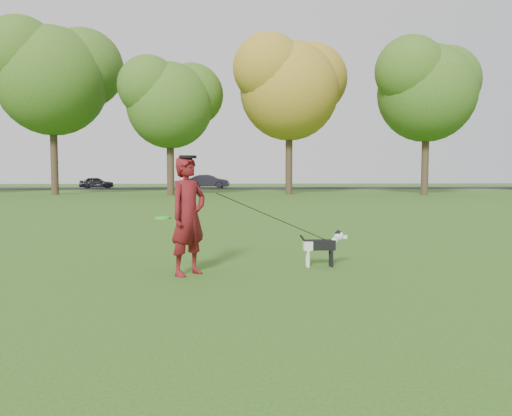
{
  "coord_description": "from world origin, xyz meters",
  "views": [
    {
      "loc": [
        -0.38,
        -7.8,
        1.5
      ],
      "look_at": [
        0.1,
        -0.04,
        0.95
      ],
      "focal_mm": 35.0,
      "sensor_mm": 36.0,
      "label": 1
    }
  ],
  "objects": [
    {
      "name": "ground",
      "position": [
        0.0,
        0.0,
        0.0
      ],
      "size": [
        120.0,
        120.0,
        0.0
      ],
      "primitive_type": "plane",
      "color": "#285116",
      "rests_on": "ground"
    },
    {
      "name": "road",
      "position": [
        0.0,
        40.0,
        0.01
      ],
      "size": [
        120.0,
        7.0,
        0.02
      ],
      "primitive_type": "cube",
      "color": "black",
      "rests_on": "ground"
    },
    {
      "name": "car_left",
      "position": [
        -12.5,
        40.0,
        0.55
      ],
      "size": [
        3.24,
        1.6,
        1.06
      ],
      "primitive_type": "imported",
      "rotation": [
        0.0,
        0.0,
        1.69
      ],
      "color": "black",
      "rests_on": "road"
    },
    {
      "name": "dog",
      "position": [
        1.18,
        0.02,
        0.36
      ],
      "size": [
        0.78,
        0.16,
        0.6
      ],
      "color": "black",
      "rests_on": "ground"
    },
    {
      "name": "man_held_items",
      "position": [
        0.38,
        -0.27,
        0.81
      ],
      "size": [
        2.68,
        0.75,
        1.35
      ],
      "color": "#2ADB1B",
      "rests_on": "ground"
    },
    {
      "name": "tree_row",
      "position": [
        -1.43,
        26.07,
        7.41
      ],
      "size": [
        51.74,
        8.86,
        12.01
      ],
      "color": "#38281C",
      "rests_on": "ground"
    },
    {
      "name": "man",
      "position": [
        -0.93,
        -0.5,
        0.87
      ],
      "size": [
        0.74,
        0.75,
        1.74
      ],
      "primitive_type": "imported",
      "rotation": [
        0.0,
        0.0,
        0.82
      ],
      "color": "maroon",
      "rests_on": "ground"
    },
    {
      "name": "car_mid",
      "position": [
        -1.98,
        40.0,
        0.66
      ],
      "size": [
        4.04,
        1.91,
        1.28
      ],
      "primitive_type": "imported",
      "rotation": [
        0.0,
        0.0,
        1.42
      ],
      "color": "black",
      "rests_on": "road"
    }
  ]
}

